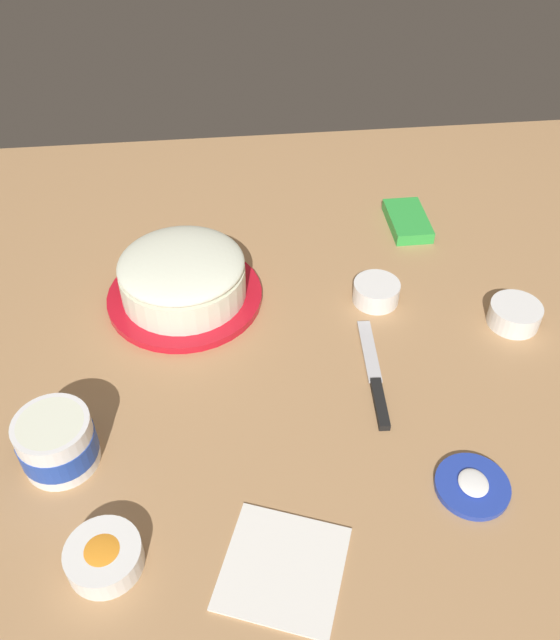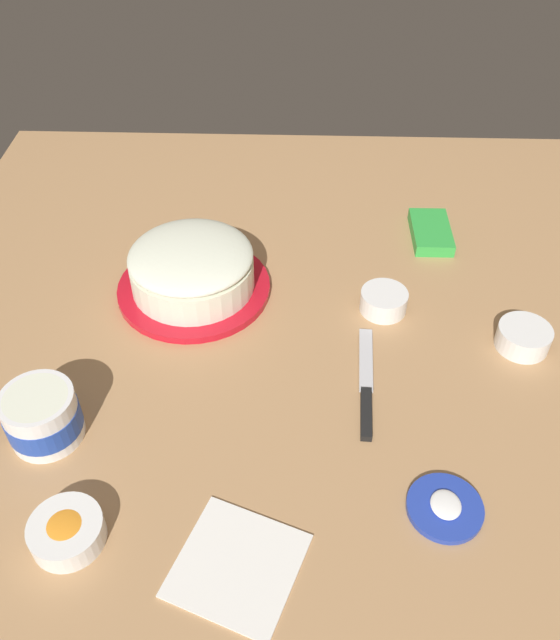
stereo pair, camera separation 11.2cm
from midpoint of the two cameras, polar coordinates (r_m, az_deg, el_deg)
name	(u,v)px [view 2 (the right image)]	position (r m, az deg, el deg)	size (l,w,h in m)	color
ground_plane	(331,361)	(1.11, 7.33, -3.67)	(1.54, 1.54, 0.00)	tan
frosted_cake	(192,271)	(1.20, -4.91, 4.07)	(0.28, 0.28, 0.10)	red
frosting_tub	(42,416)	(1.01, -16.78, -8.03)	(0.11, 0.11, 0.09)	white
frosting_tub_lid	(445,507)	(0.97, 17.33, -15.29)	(0.10, 0.10, 0.02)	#233DAD
spreading_knife	(366,390)	(1.07, 10.40, -6.06)	(0.24, 0.03, 0.01)	silver
sprinkle_bowl_pink	(523,337)	(1.20, 22.71, -1.49)	(0.09, 0.09, 0.04)	white
sprinkle_bowl_orange	(67,531)	(0.92, -14.43, -17.33)	(0.10, 0.10, 0.04)	white
sprinkle_bowl_blue	(384,300)	(1.20, 11.55, 1.54)	(0.08, 0.08, 0.04)	white
candy_box_lower	(431,232)	(1.40, 15.09, 7.21)	(0.13, 0.08, 0.02)	green
paper_napkin	(237,565)	(0.90, 0.12, -20.46)	(0.15, 0.15, 0.01)	white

